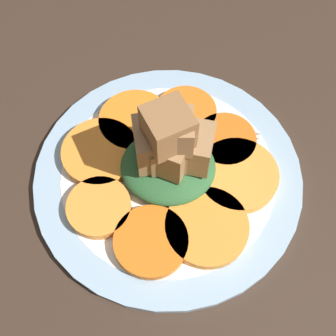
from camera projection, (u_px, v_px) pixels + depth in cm
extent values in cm
cube|color=#38281E|center=(168.00, 181.00, 49.41)|extent=(120.00, 120.00, 2.00)
cylinder|color=#99B7D1|center=(168.00, 175.00, 48.09)|extent=(30.35, 30.35, 1.00)
cylinder|color=white|center=(168.00, 174.00, 48.04)|extent=(24.28, 24.28, 1.00)
cylinder|color=#F99439|center=(238.00, 178.00, 46.54)|extent=(9.05, 9.05, 1.17)
cylinder|color=orange|center=(225.00, 140.00, 48.89)|extent=(7.12, 7.12, 1.17)
cylinder|color=orange|center=(186.00, 113.00, 50.77)|extent=(7.38, 7.38, 1.17)
cylinder|color=orange|center=(135.00, 121.00, 50.19)|extent=(8.57, 8.57, 1.17)
cylinder|color=orange|center=(100.00, 152.00, 48.13)|extent=(8.81, 8.81, 1.17)
cylinder|color=orange|center=(99.00, 207.00, 44.88)|extent=(6.91, 6.91, 1.17)
cylinder|color=orange|center=(151.00, 241.00, 43.08)|extent=(7.72, 7.72, 1.17)
cylinder|color=orange|center=(207.00, 227.00, 43.84)|extent=(8.78, 8.78, 1.17)
ellipsoid|color=#2D6033|center=(168.00, 167.00, 46.38)|extent=(10.54, 9.49, 2.69)
cube|color=#9E754C|center=(168.00, 149.00, 43.30)|extent=(5.64, 5.64, 4.46)
cube|color=#9E754C|center=(191.00, 147.00, 43.47)|extent=(4.89, 4.89, 4.35)
cube|color=#9E754C|center=(158.00, 143.00, 43.45)|extent=(5.75, 5.75, 4.76)
cube|color=#9E754C|center=(169.00, 151.00, 43.61)|extent=(4.32, 4.32, 3.75)
cube|color=#9E754C|center=(174.00, 130.00, 40.27)|extent=(4.09, 4.09, 3.78)
cube|color=olive|center=(172.00, 130.00, 39.53)|extent=(5.77, 5.77, 4.21)
cube|color=silver|center=(151.00, 119.00, 50.80)|extent=(12.91, 3.06, 0.40)
cube|color=silver|center=(210.00, 131.00, 50.00)|extent=(1.90, 2.52, 0.40)
cube|color=silver|center=(238.00, 129.00, 50.09)|extent=(5.07, 1.08, 0.40)
cube|color=silver|center=(238.00, 134.00, 49.78)|extent=(5.07, 1.08, 0.40)
cube|color=silver|center=(237.00, 138.00, 49.47)|extent=(5.07, 1.08, 0.40)
cube|color=silver|center=(236.00, 143.00, 49.17)|extent=(5.07, 1.08, 0.40)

